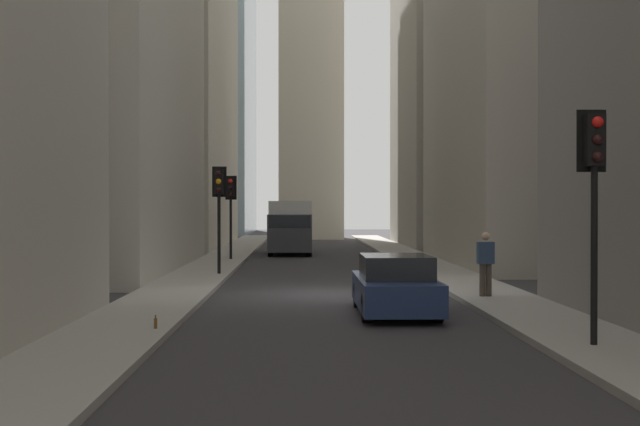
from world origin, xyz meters
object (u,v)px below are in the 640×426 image
object	(u,v)px
traffic_light_far_junction	(231,198)
pedestrian	(486,261)
sedan_navy	(395,287)
traffic_light_foreground	(594,171)
delivery_truck	(290,227)
discarded_bottle	(156,323)
traffic_light_midblock	(219,195)

from	to	relation	value
traffic_light_far_junction	pedestrian	xyz separation A→B (m)	(-15.87, -8.20, -1.87)
sedan_navy	traffic_light_far_junction	distance (m)	19.46
sedan_navy	traffic_light_far_junction	xyz separation A→B (m)	(18.54, 5.46, 2.29)
traffic_light_foreground	pedestrian	bearing A→B (deg)	1.13
delivery_truck	traffic_light_foreground	xyz separation A→B (m)	(-30.13, -5.70, 1.71)
discarded_bottle	traffic_light_foreground	bearing A→B (deg)	-104.59
delivery_truck	discarded_bottle	world-z (taller)	delivery_truck
traffic_light_midblock	pedestrian	bearing A→B (deg)	-134.04
traffic_light_foreground	pedestrian	distance (m)	8.05
sedan_navy	discarded_bottle	distance (m)	5.95
traffic_light_far_junction	discarded_bottle	world-z (taller)	traffic_light_far_junction
delivery_truck	pedestrian	size ratio (longest dim) A/B	3.75
traffic_light_foreground	discarded_bottle	size ratio (longest dim) A/B	15.28
pedestrian	discarded_bottle	xyz separation A→B (m)	(-5.69, 7.85, -0.83)
discarded_bottle	delivery_truck	bearing A→B (deg)	-4.69
delivery_truck	traffic_light_far_junction	size ratio (longest dim) A/B	1.69
traffic_light_foreground	traffic_light_far_junction	world-z (taller)	traffic_light_foreground
traffic_light_foreground	traffic_light_far_junction	distance (m)	25.07
delivery_truck	traffic_light_midblock	bearing A→B (deg)	170.81
sedan_navy	traffic_light_midblock	bearing A→B (deg)	26.64
traffic_light_midblock	pedestrian	distance (m)	11.18
traffic_light_midblock	sedan_navy	bearing A→B (deg)	-153.36
delivery_truck	traffic_light_foreground	bearing A→B (deg)	-169.30
sedan_navy	discarded_bottle	world-z (taller)	sedan_navy
traffic_light_far_junction	discarded_bottle	size ratio (longest dim) A/B	14.19
traffic_light_foreground	traffic_light_far_junction	xyz separation A→B (m)	(23.64, 8.35, -0.22)
sedan_navy	pedestrian	distance (m)	3.85
traffic_light_midblock	pedestrian	world-z (taller)	traffic_light_midblock
traffic_light_midblock	discarded_bottle	xyz separation A→B (m)	(-13.35, -0.08, -2.73)
traffic_light_foreground	traffic_light_midblock	world-z (taller)	traffic_light_foreground
traffic_light_foreground	traffic_light_midblock	xyz separation A→B (m)	(15.43, 8.07, -0.19)
sedan_navy	traffic_light_foreground	distance (m)	6.38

